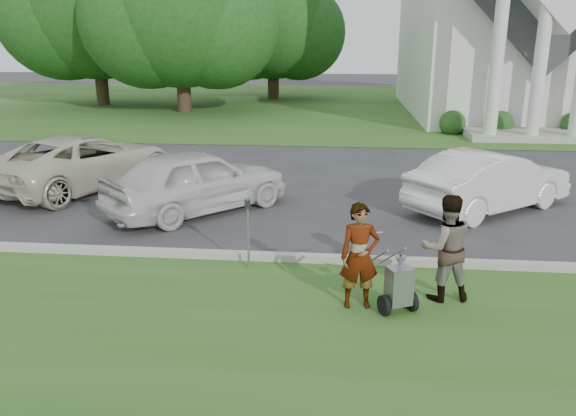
# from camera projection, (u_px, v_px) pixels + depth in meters

# --- Properties ---
(ground) EXTENTS (120.00, 120.00, 0.00)m
(ground) POSITION_uv_depth(u_px,v_px,m) (289.00, 274.00, 9.66)
(ground) COLOR #333335
(ground) RESTS_ON ground
(grass_strip) EXTENTS (80.00, 7.00, 0.01)m
(grass_strip) POSITION_uv_depth(u_px,v_px,m) (265.00, 372.00, 6.80)
(grass_strip) COLOR #2D561D
(grass_strip) RESTS_ON ground
(church_lawn) EXTENTS (80.00, 30.00, 0.01)m
(church_lawn) POSITION_uv_depth(u_px,v_px,m) (330.00, 104.00, 35.39)
(church_lawn) COLOR #2D561D
(church_lawn) RESTS_ON ground
(curb) EXTENTS (80.00, 0.18, 0.15)m
(curb) POSITION_uv_depth(u_px,v_px,m) (292.00, 258.00, 10.16)
(curb) COLOR #9E9E93
(curb) RESTS_ON ground
(tree_left) EXTENTS (10.63, 8.40, 9.71)m
(tree_left) POSITION_uv_depth(u_px,v_px,m) (180.00, 16.00, 29.91)
(tree_left) COLOR #332316
(tree_left) RESTS_ON ground
(tree_far) EXTENTS (11.64, 9.20, 10.73)m
(tree_far) POSITION_uv_depth(u_px,v_px,m) (94.00, 8.00, 33.17)
(tree_far) COLOR #332316
(tree_far) RESTS_ON ground
(tree_back) EXTENTS (9.61, 7.60, 8.89)m
(tree_back) POSITION_uv_depth(u_px,v_px,m) (273.00, 26.00, 37.26)
(tree_back) COLOR #332316
(tree_back) RESTS_ON ground
(striping_cart) EXTENTS (0.82, 1.12, 0.97)m
(striping_cart) POSITION_uv_depth(u_px,v_px,m) (398.00, 287.00, 8.16)
(striping_cart) COLOR black
(striping_cart) RESTS_ON ground
(person_left) EXTENTS (0.64, 0.47, 1.60)m
(person_left) POSITION_uv_depth(u_px,v_px,m) (359.00, 257.00, 8.24)
(person_left) COLOR #999999
(person_left) RESTS_ON ground
(person_right) EXTENTS (0.91, 0.76, 1.67)m
(person_right) POSITION_uv_depth(u_px,v_px,m) (445.00, 248.00, 8.49)
(person_right) COLOR #999999
(person_right) RESTS_ON ground
(parking_meter_near) EXTENTS (0.09, 0.08, 1.28)m
(parking_meter_near) POSITION_uv_depth(u_px,v_px,m) (248.00, 225.00, 9.67)
(parking_meter_near) COLOR gray
(parking_meter_near) RESTS_ON ground
(car_a) EXTENTS (4.35, 5.76, 1.45)m
(car_a) POSITION_uv_depth(u_px,v_px,m) (85.00, 161.00, 15.12)
(car_a) COLOR beige
(car_a) RESTS_ON ground
(car_b) EXTENTS (4.28, 4.41, 1.49)m
(car_b) POSITION_uv_depth(u_px,v_px,m) (197.00, 181.00, 12.95)
(car_b) COLOR silver
(car_b) RESTS_ON ground
(car_d) EXTENTS (4.28, 3.84, 1.41)m
(car_d) POSITION_uv_depth(u_px,v_px,m) (489.00, 181.00, 13.08)
(car_d) COLOR silver
(car_d) RESTS_ON ground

